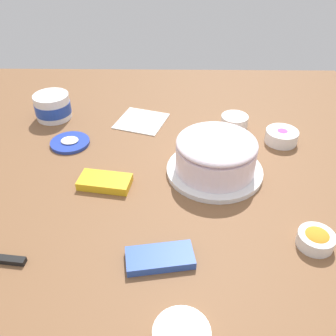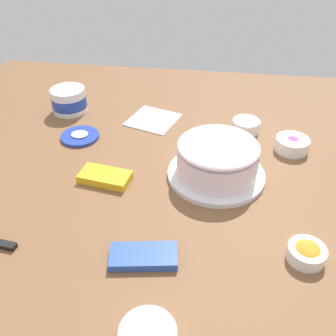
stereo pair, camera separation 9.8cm
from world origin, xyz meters
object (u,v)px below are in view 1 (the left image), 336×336
object	(u,v)px
candy_box_upper	(105,182)
frosted_cake	(216,156)
frosting_tub	(53,106)
paper_napkin	(141,121)
sprinkle_bowl_rainbow	(282,136)
frosting_tub_lid	(70,142)
candy_box_lower	(160,258)
sprinkle_bowl_orange	(316,239)
sprinkle_bowl_yellow	(234,121)

from	to	relation	value
candy_box_upper	frosted_cake	bearing A→B (deg)	20.61
frosted_cake	frosting_tub	distance (m)	0.60
candy_box_upper	paper_napkin	distance (m)	0.34
frosted_cake	frosting_tub	size ratio (longest dim) A/B	2.21
candy_box_upper	sprinkle_bowl_rainbow	bearing A→B (deg)	32.42
frosting_tub_lid	paper_napkin	size ratio (longest dim) A/B	0.78
frosting_tub	frosting_tub_lid	bearing A→B (deg)	-61.43
candy_box_lower	frosting_tub_lid	bearing A→B (deg)	113.77
paper_napkin	sprinkle_bowl_orange	bearing A→B (deg)	-52.17
frosted_cake	sprinkle_bowl_orange	world-z (taller)	frosted_cake
frosting_tub	candy_box_lower	world-z (taller)	frosting_tub
candy_box_lower	candy_box_upper	world-z (taller)	candy_box_upper
sprinkle_bowl_rainbow	paper_napkin	xyz separation A→B (m)	(-0.43, 0.12, -0.02)
frosting_tub	sprinkle_bowl_yellow	distance (m)	0.60
frosted_cake	sprinkle_bowl_orange	distance (m)	0.32
sprinkle_bowl_orange	frosting_tub_lid	bearing A→B (deg)	147.69
sprinkle_bowl_rainbow	frosting_tub	bearing A→B (deg)	168.91
candy_box_lower	candy_box_upper	size ratio (longest dim) A/B	1.05
sprinkle_bowl_rainbow	sprinkle_bowl_yellow	xyz separation A→B (m)	(-0.13, 0.09, -0.00)
frosting_tub_lid	frosting_tub	bearing A→B (deg)	118.57
frosted_cake	frosting_tub	bearing A→B (deg)	149.64
sprinkle_bowl_rainbow	candy_box_lower	bearing A→B (deg)	-127.42
frosting_tub	sprinkle_bowl_rainbow	distance (m)	0.74
frosting_tub	sprinkle_bowl_orange	xyz separation A→B (m)	(0.71, -0.56, -0.02)
sprinkle_bowl_yellow	candy_box_lower	distance (m)	0.60
frosting_tub_lid	candy_box_lower	xyz separation A→B (m)	(0.29, -0.44, 0.00)
sprinkle_bowl_rainbow	sprinkle_bowl_orange	xyz separation A→B (m)	(-0.02, -0.41, -0.00)
frosting_tub	candy_box_upper	size ratio (longest dim) A/B	0.88
frosting_tub	frosting_tub_lid	xyz separation A→B (m)	(0.09, -0.16, -0.04)
frosting_tub	sprinkle_bowl_rainbow	bearing A→B (deg)	-11.09
frosting_tub_lid	candy_box_lower	distance (m)	0.53
frosting_tub_lid	candy_box_upper	xyz separation A→B (m)	(0.14, -0.20, 0.01)
frosting_tub_lid	sprinkle_bowl_rainbow	world-z (taller)	sprinkle_bowl_rainbow
sprinkle_bowl_rainbow	sprinkle_bowl_orange	bearing A→B (deg)	-92.83
frosting_tub_lid	sprinkle_bowl_rainbow	distance (m)	0.64
sprinkle_bowl_yellow	candy_box_upper	size ratio (longest dim) A/B	0.65
frosting_tub	sprinkle_bowl_yellow	world-z (taller)	frosting_tub
frosting_tub	frosting_tub_lid	distance (m)	0.19
sprinkle_bowl_orange	candy_box_upper	distance (m)	0.52
frosting_tub_lid	candy_box_lower	world-z (taller)	candy_box_lower
frosting_tub_lid	paper_napkin	xyz separation A→B (m)	(0.21, 0.14, -0.00)
frosting_tub	frosting_tub_lid	size ratio (longest dim) A/B	1.00
sprinkle_bowl_orange	candy_box_upper	size ratio (longest dim) A/B	0.59
paper_napkin	frosting_tub	bearing A→B (deg)	175.36
sprinkle_bowl_rainbow	sprinkle_bowl_yellow	bearing A→B (deg)	145.46
candy_box_upper	sprinkle_bowl_orange	bearing A→B (deg)	-12.96
sprinkle_bowl_orange	candy_box_upper	bearing A→B (deg)	157.88
frosted_cake	candy_box_upper	xyz separation A→B (m)	(-0.29, -0.06, -0.04)
sprinkle_bowl_rainbow	paper_napkin	size ratio (longest dim) A/B	0.65
frosted_cake	sprinkle_bowl_orange	size ratio (longest dim) A/B	3.28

